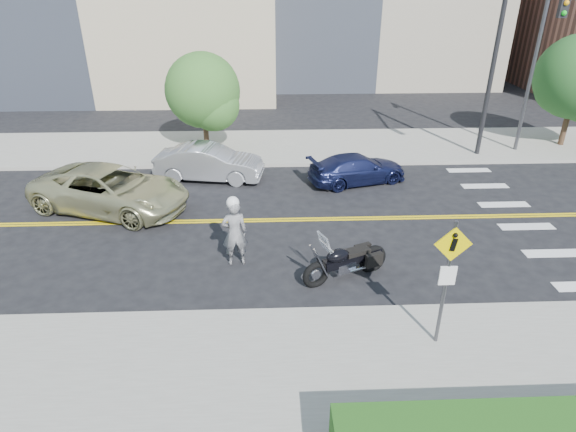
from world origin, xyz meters
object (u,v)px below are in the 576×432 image
at_px(parked_car_silver, 209,163).
at_px(parked_car_blue, 357,169).
at_px(motorcycle, 347,253).
at_px(suv, 110,189).
at_px(motorcyclist, 234,231).
at_px(pedestrian_sign, 448,273).

bearing_deg(parked_car_silver, parked_car_blue, -86.63).
distance_m(motorcycle, suv, 8.86).
relative_size(motorcyclist, parked_car_silver, 0.49).
relative_size(pedestrian_sign, parked_car_blue, 0.76).
xyz_separation_m(motorcyclist, parked_car_silver, (-1.41, 6.43, -0.34)).
bearing_deg(parked_car_blue, suv, 86.56).
bearing_deg(suv, pedestrian_sign, -109.00).
xyz_separation_m(suv, parked_car_silver, (3.13, 2.69, -0.06)).
distance_m(pedestrian_sign, parked_car_blue, 9.63).
bearing_deg(suv, parked_car_blue, -56.92).
bearing_deg(motorcyclist, parked_car_silver, -88.24).
bearing_deg(motorcycle, parked_car_blue, 54.23).
relative_size(suv, parked_car_silver, 1.29).
distance_m(motorcyclist, parked_car_silver, 6.59).
height_order(motorcyclist, motorcycle, motorcyclist).
bearing_deg(pedestrian_sign, motorcycle, 119.94).
bearing_deg(motorcyclist, motorcycle, 153.74).
bearing_deg(motorcyclist, parked_car_blue, -138.00).
height_order(motorcycle, parked_car_blue, motorcycle).
bearing_deg(parked_car_silver, pedestrian_sign, -140.21).
relative_size(motorcycle, parked_car_silver, 0.59).
bearing_deg(parked_car_blue, motorcycle, 151.15).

